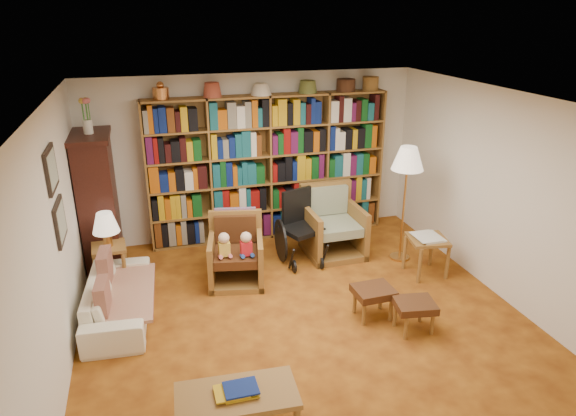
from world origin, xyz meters
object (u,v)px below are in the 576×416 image
object	(u,v)px
armchair_sage	(331,227)
coffee_table	(237,398)
side_table_papers	(427,244)
floor_lamp	(408,163)
sofa	(118,297)
side_table_lamp	(110,256)
wheelchair	(299,229)
footstool_b	(415,307)
footstool_a	(373,293)
armchair_leather	(235,253)

from	to	relation	value
armchair_sage	coffee_table	size ratio (longest dim) A/B	0.96
side_table_papers	floor_lamp	bearing A→B (deg)	101.18
sofa	side_table_lamp	world-z (taller)	side_table_lamp
wheelchair	side_table_papers	bearing A→B (deg)	-31.68
side_table_lamp	floor_lamp	xyz separation A→B (m)	(3.94, -0.35, 1.01)
side_table_lamp	footstool_b	world-z (taller)	side_table_lamp
side_table_lamp	footstool_a	world-z (taller)	side_table_lamp
footstool_a	floor_lamp	bearing A→B (deg)	51.41
side_table_lamp	side_table_papers	bearing A→B (deg)	-12.07
side_table_lamp	wheelchair	bearing A→B (deg)	1.25
wheelchair	armchair_leather	bearing A→B (deg)	-161.46
armchair_leather	wheelchair	xyz separation A→B (m)	(0.99, 0.33, 0.09)
armchair_leather	side_table_papers	world-z (taller)	armchair_leather
sofa	coffee_table	world-z (taller)	sofa
wheelchair	footstool_b	bearing A→B (deg)	-71.42
armchair_leather	coffee_table	bearing A→B (deg)	-100.11
wheelchair	side_table_papers	world-z (taller)	wheelchair
footstool_a	armchair_sage	bearing A→B (deg)	85.21
sofa	footstool_a	world-z (taller)	sofa
side_table_lamp	coffee_table	distance (m)	3.12
sofa	floor_lamp	size ratio (longest dim) A/B	1.00
side_table_papers	coffee_table	xyz separation A→B (m)	(-2.95, -2.06, -0.09)
footstool_b	coffee_table	bearing A→B (deg)	-156.85
armchair_leather	footstool_a	xyz separation A→B (m)	(1.36, -1.35, -0.06)
armchair_leather	footstool_b	bearing A→B (deg)	-45.74
footstool_a	side_table_lamp	bearing A→B (deg)	150.89
side_table_lamp	side_table_papers	world-z (taller)	side_table_papers
sofa	side_table_lamp	size ratio (longest dim) A/B	3.02
wheelchair	armchair_sage	bearing A→B (deg)	12.11
wheelchair	footstool_b	world-z (taller)	wheelchair
armchair_sage	floor_lamp	bearing A→B (deg)	-30.72
floor_lamp	side_table_papers	world-z (taller)	floor_lamp
side_table_lamp	armchair_leather	distance (m)	1.59
side_table_papers	footstool_a	world-z (taller)	side_table_papers
footstool_a	side_table_papers	bearing A→B (deg)	34.22
floor_lamp	side_table_papers	xyz separation A→B (m)	(0.10, -0.51, -0.98)
footstool_a	footstool_b	distance (m)	0.49
coffee_table	floor_lamp	bearing A→B (deg)	42.06
armchair_leather	footstool_b	xyz separation A→B (m)	(1.68, -1.73, -0.07)
armchair_sage	floor_lamp	xyz separation A→B (m)	(0.87, -0.52, 1.04)
footstool_b	armchair_leather	bearing A→B (deg)	134.26
floor_lamp	footstool_b	xyz separation A→B (m)	(-0.70, -1.65, -1.12)
armchair_leather	footstool_a	distance (m)	1.92
wheelchair	side_table_papers	xyz separation A→B (m)	(1.49, -0.92, -0.01)
wheelchair	coffee_table	distance (m)	3.32
wheelchair	footstool_b	size ratio (longest dim) A/B	2.08
floor_lamp	armchair_sage	bearing A→B (deg)	149.28
side_table_papers	coffee_table	size ratio (longest dim) A/B	0.54
floor_lamp	footstool_a	distance (m)	1.98
side_table_papers	footstool_b	bearing A→B (deg)	-125.11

